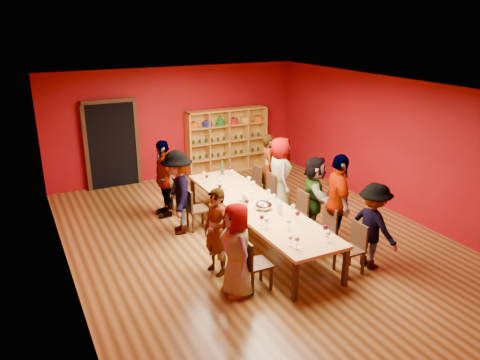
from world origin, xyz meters
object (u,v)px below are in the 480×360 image
(chair_person_right_1, at_px, (325,227))
(person_right_1, at_px, (338,203))
(chair_person_left_0, at_px, (253,262))
(chair_person_right_2, at_px, (298,210))
(chair_person_right_0, at_px, (353,245))
(tasting_table, at_px, (256,207))
(chair_person_left_3, at_px, (194,207))
(chair_person_left_1, at_px, (232,243))
(person_right_0, at_px, (373,226))
(wine_bottle, at_px, (222,169))
(shelving_unit, at_px, (226,137))
(chair_person_right_4, at_px, (253,182))
(person_left_4, at_px, (164,178))
(person_left_0, at_px, (237,250))
(person_right_4, at_px, (269,167))
(spittoon_bowl, at_px, (264,205))
(person_right_3, at_px, (280,174))
(chair_person_left_4, at_px, (178,192))
(person_left_1, at_px, (216,232))
(person_right_2, at_px, (314,194))
(chair_person_right_3, at_px, (267,191))
(person_left_3, at_px, (178,193))

(chair_person_right_1, xyz_separation_m, person_right_1, (0.26, 0.00, 0.44))
(chair_person_left_0, height_order, chair_person_right_2, same)
(chair_person_right_0, bearing_deg, tasting_table, 116.25)
(chair_person_left_3, relative_size, chair_person_right_0, 1.00)
(chair_person_left_1, xyz_separation_m, person_right_0, (2.23, -1.03, 0.28))
(tasting_table, height_order, wine_bottle, wine_bottle)
(shelving_unit, bearing_deg, chair_person_right_4, -100.98)
(shelving_unit, height_order, chair_person_right_0, shelving_unit)
(shelving_unit, relative_size, person_left_4, 1.39)
(person_left_0, bearing_deg, person_right_4, 144.80)
(person_right_0, xyz_separation_m, spittoon_bowl, (-1.30, 1.58, 0.05))
(tasting_table, xyz_separation_m, chair_person_left_1, (-0.91, -0.82, -0.20))
(person_right_3, height_order, chair_person_right_4, person_right_3)
(chair_person_left_3, height_order, chair_person_right_0, same)
(chair_person_right_2, distance_m, person_right_4, 2.00)
(chair_person_left_0, height_order, chair_person_left_4, same)
(chair_person_right_2, distance_m, person_right_3, 1.34)
(person_left_4, bearing_deg, chair_person_left_0, 6.26)
(shelving_unit, height_order, person_right_0, shelving_unit)
(person_left_0, relative_size, chair_person_right_2, 1.74)
(person_left_0, relative_size, chair_person_right_0, 1.74)
(chair_person_left_4, xyz_separation_m, chair_person_right_4, (1.82, -0.18, 0.00))
(person_left_1, xyz_separation_m, chair_person_left_3, (0.31, 1.83, -0.28))
(person_left_0, distance_m, chair_person_right_1, 2.19)
(person_left_4, bearing_deg, person_right_2, 51.25)
(tasting_table, height_order, chair_person_left_0, chair_person_left_0)
(person_right_2, distance_m, chair_person_right_3, 1.34)
(chair_person_right_3, bearing_deg, person_right_4, 57.77)
(chair_person_right_4, bearing_deg, person_left_4, 175.03)
(chair_person_left_1, height_order, person_right_1, person_right_1)
(shelving_unit, height_order, chair_person_left_4, shelving_unit)
(chair_person_right_0, height_order, wine_bottle, wine_bottle)
(person_left_3, relative_size, chair_person_right_1, 1.96)
(chair_person_left_1, xyz_separation_m, person_left_4, (-0.30, 2.81, 0.37))
(chair_person_right_3, relative_size, chair_person_right_4, 1.00)
(shelving_unit, xyz_separation_m, person_left_3, (-2.65, -3.31, -0.11))
(person_right_0, relative_size, chair_person_right_3, 1.75)
(chair_person_left_1, bearing_deg, person_right_4, 49.45)
(chair_person_left_0, distance_m, spittoon_bowl, 1.62)
(spittoon_bowl, bearing_deg, wine_bottle, 85.70)
(chair_person_right_0, xyz_separation_m, person_right_1, (0.26, 0.82, 0.44))
(person_right_2, xyz_separation_m, person_right_4, (0.04, 1.93, 0.01))
(person_right_0, relative_size, chair_person_right_4, 1.75)
(chair_person_right_2, bearing_deg, person_right_2, 0.00)
(shelving_unit, relative_size, chair_person_right_3, 2.70)
(wine_bottle, bearing_deg, chair_person_right_3, -49.22)
(chair_person_right_2, bearing_deg, person_left_0, -145.66)
(chair_person_left_0, relative_size, person_right_1, 0.47)
(person_left_3, distance_m, person_right_1, 3.17)
(person_left_4, bearing_deg, chair_person_right_4, 86.40)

